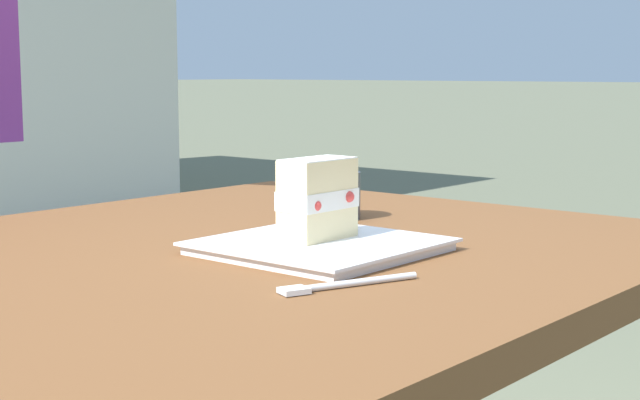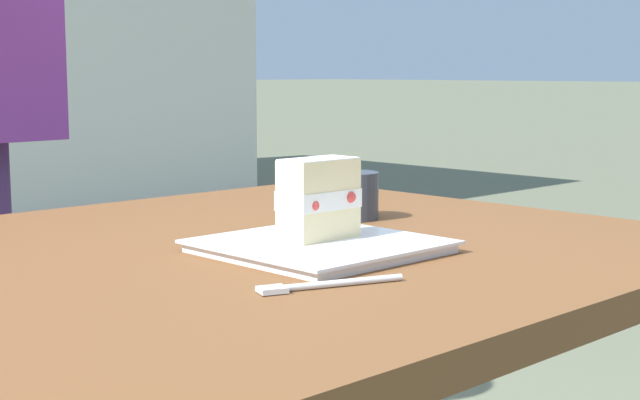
# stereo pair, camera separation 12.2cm
# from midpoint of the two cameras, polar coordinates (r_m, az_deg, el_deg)

# --- Properties ---
(patio_table) EXTENTS (1.43, 0.99, 0.71)m
(patio_table) POSITION_cam_midpoint_polar(r_m,az_deg,el_deg) (1.22, -11.97, -7.69)
(patio_table) COLOR brown
(patio_table) RESTS_ON ground
(dessert_plate) EXTENTS (0.27, 0.27, 0.02)m
(dessert_plate) POSITION_cam_midpoint_polar(r_m,az_deg,el_deg) (1.23, -2.84, -2.83)
(dessert_plate) COLOR white
(dessert_plate) RESTS_ON patio_table
(cake_slice) EXTENTS (0.11, 0.07, 0.11)m
(cake_slice) POSITION_cam_midpoint_polar(r_m,az_deg,el_deg) (1.23, -2.97, 0.06)
(cake_slice) COLOR beige
(cake_slice) RESTS_ON dessert_plate
(dessert_fork) EXTENTS (0.16, 0.08, 0.01)m
(dessert_fork) POSITION_cam_midpoint_polar(r_m,az_deg,el_deg) (1.03, -2.15, -5.15)
(dessert_fork) COLOR silver
(dessert_fork) RESTS_ON patio_table
(coffee_cup) EXTENTS (0.09, 0.09, 0.08)m
(coffee_cup) POSITION_cam_midpoint_polar(r_m,az_deg,el_deg) (1.51, -1.53, 0.32)
(coffee_cup) COLOR #333842
(coffee_cup) RESTS_ON patio_table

